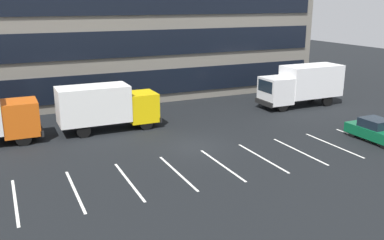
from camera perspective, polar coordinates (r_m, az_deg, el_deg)
The scene contains 5 objects.
ground_plane at distance 28.10m, azimuth 0.37°, elevation -3.49°, with size 120.00×120.00×0.00m, color black.
lot_markings at distance 25.00m, azimuth 4.00°, elevation -6.00°, with size 22.54×5.40×0.01m.
box_truck_white at distance 39.70m, azimuth 14.54°, elevation 4.74°, with size 7.84×2.60×3.63m.
box_truck_yellow at distance 31.55m, azimuth -11.39°, elevation 1.94°, with size 7.30×2.42×3.38m.
sedan_forest at distance 31.46m, azimuth 23.47°, elevation -1.34°, with size 1.78×4.26×1.52m.
Camera 1 is at (-11.28, -24.03, 9.20)m, focal length 39.84 mm.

